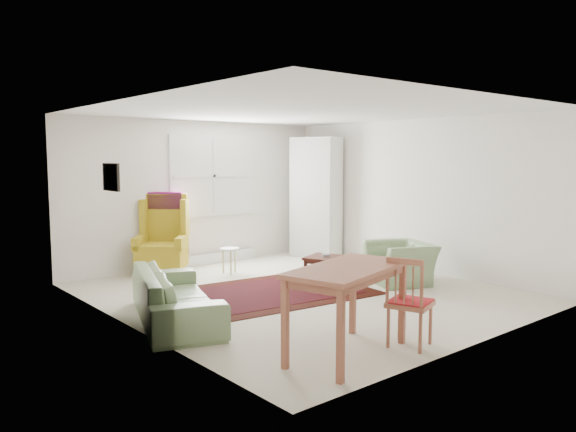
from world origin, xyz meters
TOP-DOWN VIEW (x-y plane):
  - room at (0.02, 0.21)m, footprint 5.04×5.54m
  - rug at (-0.48, 0.29)m, footprint 3.16×2.23m
  - sofa at (-2.00, -0.07)m, footprint 1.42×2.17m
  - armchair at (1.55, -0.47)m, footprint 1.11×1.18m
  - wingback_chair at (-0.92, 2.35)m, footprint 1.09×1.10m
  - coffee_table at (0.56, 0.10)m, footprint 0.70×0.70m
  - stool at (-0.03, 1.74)m, footprint 0.34×0.34m
  - cabinet at (2.10, 1.99)m, footprint 0.71×1.00m
  - desk at (-1.30, -2.14)m, footprint 1.48×1.00m
  - desk_chair at (-0.63, -2.35)m, footprint 0.51×0.51m

SIDE VIEW (x-z plane):
  - rug at x=-0.48m, z-range 0.00..0.03m
  - stool at x=-0.03m, z-range 0.00..0.42m
  - coffee_table at x=0.56m, z-range 0.00..0.44m
  - armchair at x=1.55m, z-range 0.00..0.73m
  - sofa at x=-2.00m, z-range 0.00..0.82m
  - desk at x=-1.30m, z-range 0.00..0.86m
  - desk_chair at x=-0.63m, z-range 0.00..0.92m
  - wingback_chair at x=-0.92m, z-range 0.00..1.31m
  - cabinet at x=2.10m, z-range 0.00..2.24m
  - room at x=0.02m, z-range 0.00..2.51m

